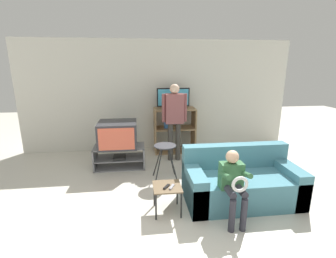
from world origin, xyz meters
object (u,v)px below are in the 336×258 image
(snack_table, at_px, (167,190))
(remote_control_black, at_px, (167,187))
(folding_stool, at_px, (165,151))
(person_standing_adult, at_px, (174,115))
(tv_stand, at_px, (120,157))
(television_flat, at_px, (173,99))
(person_seated_child, at_px, (233,181))
(couch, at_px, (240,183))
(media_shelf, at_px, (174,130))
(television_main, at_px, (118,134))
(remote_control_white, at_px, (172,187))

(snack_table, xyz_separation_m, remote_control_black, (-0.01, -0.04, 0.07))
(folding_stool, distance_m, person_standing_adult, 1.10)
(tv_stand, distance_m, person_standing_adult, 1.42)
(television_flat, relative_size, folding_stool, 1.13)
(tv_stand, relative_size, folding_stool, 1.51)
(tv_stand, bearing_deg, person_seated_child, -51.25)
(tv_stand, height_order, couch, couch)
(media_shelf, height_order, remote_control_black, media_shelf)
(tv_stand, relative_size, media_shelf, 0.96)
(remote_control_black, bearing_deg, snack_table, 105.37)
(television_main, bearing_deg, media_shelf, 32.50)
(snack_table, xyz_separation_m, person_seated_child, (0.82, -0.31, 0.24))
(folding_stool, bearing_deg, television_flat, 76.66)
(tv_stand, xyz_separation_m, remote_control_black, (0.76, -1.71, 0.19))
(tv_stand, height_order, television_main, television_main)
(tv_stand, height_order, folding_stool, folding_stool)
(television_flat, height_order, couch, television_flat)
(folding_stool, bearing_deg, snack_table, -94.73)
(media_shelf, height_order, snack_table, media_shelf)
(media_shelf, xyz_separation_m, remote_control_black, (-0.48, -2.51, -0.13))
(person_seated_child, bearing_deg, remote_control_white, 161.25)
(folding_stool, bearing_deg, person_standing_adult, 72.22)
(television_main, distance_m, television_flat, 1.59)
(folding_stool, distance_m, couch, 1.36)
(remote_control_black, relative_size, person_seated_child, 0.15)
(folding_stool, relative_size, remote_control_white, 4.63)
(tv_stand, distance_m, media_shelf, 1.51)
(television_flat, bearing_deg, folding_stool, -103.34)
(tv_stand, distance_m, couch, 2.43)
(tv_stand, distance_m, folding_stool, 1.15)
(television_flat, xyz_separation_m, remote_control_white, (-0.38, -2.55, -0.86))
(folding_stool, bearing_deg, television_main, 141.21)
(person_seated_child, bearing_deg, person_standing_adult, 100.93)
(folding_stool, xyz_separation_m, person_seated_child, (0.74, -1.29, 0.03))
(television_main, distance_m, couch, 2.48)
(remote_control_white, distance_m, person_standing_adult, 2.10)
(television_main, distance_m, remote_control_black, 1.90)
(television_main, height_order, snack_table, television_main)
(television_main, distance_m, person_standing_adult, 1.24)
(couch, bearing_deg, remote_control_black, -169.33)
(person_standing_adult, bearing_deg, remote_control_white, -99.40)
(media_shelf, relative_size, remote_control_black, 7.30)
(couch, distance_m, person_standing_adult, 2.04)
(media_shelf, distance_m, person_standing_adult, 0.72)
(remote_control_white, bearing_deg, person_seated_child, 8.05)
(tv_stand, xyz_separation_m, folding_stool, (0.85, -0.69, 0.33))
(television_main, height_order, television_flat, television_flat)
(snack_table, bearing_deg, television_main, 115.01)
(remote_control_black, distance_m, person_standing_adult, 2.10)
(television_main, distance_m, person_seated_child, 2.55)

